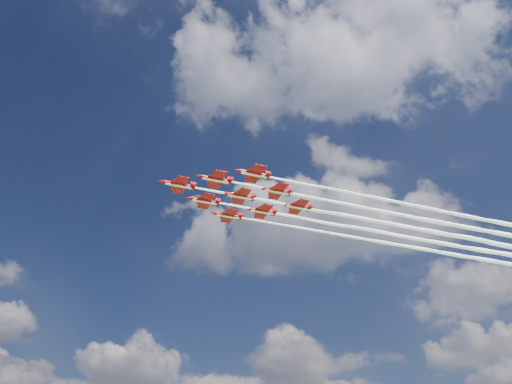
# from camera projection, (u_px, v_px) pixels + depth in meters

# --- Properties ---
(jet_lead) EXTENTS (106.36, 78.72, 2.88)m
(jet_lead) POSITION_uv_depth(u_px,v_px,m) (357.00, 218.00, 169.22)
(jet_lead) COLOR #A40912
(jet_row2_port) EXTENTS (106.36, 78.72, 2.88)m
(jet_row2_port) POSITION_uv_depth(u_px,v_px,m) (393.00, 213.00, 166.72)
(jet_row2_port) COLOR #A40912
(jet_row2_starb) EXTENTS (106.36, 78.72, 2.88)m
(jet_row2_starb) POSITION_uv_depth(u_px,v_px,m) (372.00, 231.00, 177.29)
(jet_row2_starb) COLOR #A40912
(jet_row3_port) EXTENTS (106.36, 78.72, 2.88)m
(jet_row3_port) POSITION_uv_depth(u_px,v_px,m) (430.00, 209.00, 164.21)
(jet_row3_port) COLOR #A40912
(jet_row3_centre) EXTENTS (106.36, 78.72, 2.88)m
(jet_row3_centre) POSITION_uv_depth(u_px,v_px,m) (407.00, 227.00, 174.79)
(jet_row3_centre) COLOR #A40912
(jet_row3_starb) EXTENTS (106.36, 78.72, 2.88)m
(jet_row3_starb) POSITION_uv_depth(u_px,v_px,m) (386.00, 243.00, 185.37)
(jet_row3_starb) COLOR #A40912
(jet_row4_port) EXTENTS (106.36, 78.72, 2.88)m
(jet_row4_port) POSITION_uv_depth(u_px,v_px,m) (442.00, 223.00, 172.28)
(jet_row4_port) COLOR #A40912
(jet_row4_starb) EXTENTS (106.36, 78.72, 2.88)m
(jet_row4_starb) POSITION_uv_depth(u_px,v_px,m) (419.00, 239.00, 182.86)
(jet_row4_starb) COLOR #A40912
(jet_tail) EXTENTS (106.36, 78.72, 2.88)m
(jet_tail) POSITION_uv_depth(u_px,v_px,m) (453.00, 235.00, 180.35)
(jet_tail) COLOR #A40912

